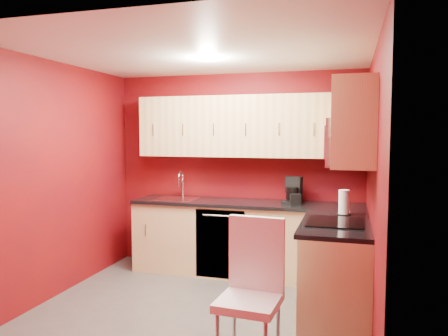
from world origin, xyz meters
The scene contains 21 objects.
floor centered at (0.00, 0.00, 0.00)m, with size 3.20×3.20×0.00m, color #524F4C.
ceiling centered at (0.00, 0.00, 2.50)m, with size 3.20×3.20×0.00m, color white.
wall_back centered at (0.00, 1.50, 1.25)m, with size 3.20×3.20×0.00m, color maroon.
wall_front centered at (0.00, -1.50, 1.25)m, with size 3.20×3.20×0.00m, color maroon.
wall_left centered at (-1.60, 0.00, 1.25)m, with size 3.00×3.00×0.00m, color maroon.
wall_right centered at (1.60, 0.00, 1.25)m, with size 3.00×3.00×0.00m, color maroon.
base_cabinets_back centered at (0.20, 1.20, 0.43)m, with size 2.80×0.60×0.87m, color #E3C882.
base_cabinets_right centered at (1.30, 0.25, 0.43)m, with size 0.60×1.30×0.87m, color #E3C882.
countertop_back centered at (0.20, 1.19, 0.89)m, with size 2.80×0.63×0.04m, color black.
countertop_right centered at (1.29, 0.23, 0.89)m, with size 0.63×1.27×0.04m, color black.
upper_cabinets_back centered at (0.20, 1.32, 1.83)m, with size 2.80×0.35×0.75m, color #E0C37F.
upper_cabinets_right centered at (1.42, 0.44, 1.89)m, with size 0.35×1.55×0.75m.
microwave centered at (1.39, 0.20, 1.66)m, with size 0.42×0.76×0.42m.
cooktop centered at (1.28, 0.20, 0.92)m, with size 0.50×0.55×0.01m, color black.
sink centered at (-0.70, 1.20, 0.94)m, with size 0.52×0.42×0.35m.
dishwasher_front centered at (-0.05, 0.91, 0.43)m, with size 0.60×0.02×0.82m, color black.
downlight centered at (0.00, 0.30, 2.48)m, with size 0.20×0.20×0.01m, color white.
coffee_maker centered at (0.75, 1.22, 1.07)m, with size 0.19×0.25×0.31m, color black, non-canonical shape.
napkin_holder centered at (0.79, 1.14, 0.97)m, with size 0.12×0.12×0.13m, color black, non-canonical shape.
paper_towel centered at (1.35, 0.64, 1.04)m, with size 0.15×0.15×0.25m, color white, non-canonical shape.
dining_chair centered at (0.70, -0.85, 0.55)m, with size 0.44×0.46×1.09m, color white, non-canonical shape.
Camera 1 is at (1.40, -3.94, 1.74)m, focal length 35.00 mm.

